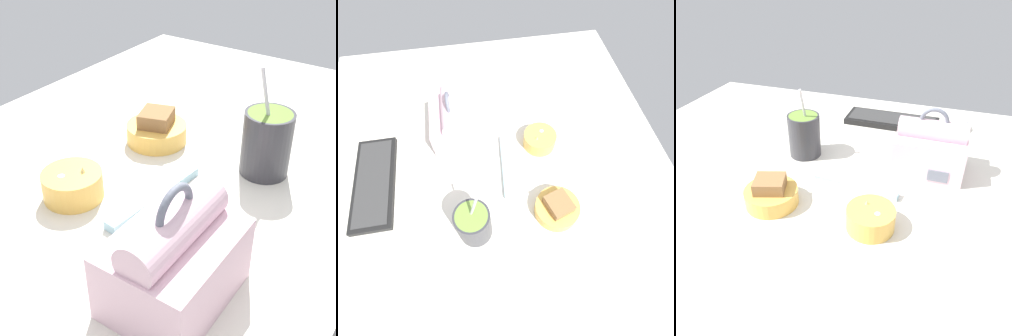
% 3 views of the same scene
% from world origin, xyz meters
% --- Properties ---
extents(desk_surface, '(1.40, 1.10, 0.02)m').
position_xyz_m(desk_surface, '(0.00, 0.00, 0.01)').
color(desk_surface, silver).
rests_on(desk_surface, ground).
extents(lunch_bag, '(0.18, 0.13, 0.18)m').
position_xyz_m(lunch_bag, '(0.22, 0.11, 0.08)').
color(lunch_bag, beige).
rests_on(lunch_bag, desk_surface).
extents(soup_cup, '(0.09, 0.09, 0.20)m').
position_xyz_m(soup_cup, '(-0.12, 0.08, 0.08)').
color(soup_cup, '#333338').
rests_on(soup_cup, desk_surface).
extents(bento_bowl_sandwich, '(0.12, 0.12, 0.07)m').
position_xyz_m(bento_bowl_sandwich, '(-0.10, -0.15, 0.05)').
color(bento_bowl_sandwich, '#EAB24C').
rests_on(bento_bowl_sandwich, desk_surface).
extents(bento_bowl_snacks, '(0.10, 0.10, 0.06)m').
position_xyz_m(bento_bowl_snacks, '(0.14, -0.16, 0.05)').
color(bento_bowl_snacks, '#EAB24C').
rests_on(bento_bowl_snacks, desk_surface).
extents(chopstick_case, '(0.22, 0.04, 0.02)m').
position_xyz_m(chopstick_case, '(0.07, -0.04, 0.03)').
color(chopstick_case, '#99C6D6').
rests_on(chopstick_case, desk_surface).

